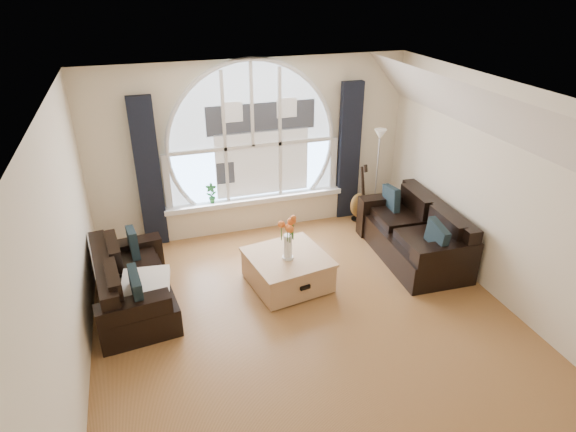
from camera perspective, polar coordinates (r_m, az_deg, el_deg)
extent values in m
cube|color=brown|center=(6.06, 2.63, -12.63)|extent=(5.00, 5.50, 0.01)
cube|color=silver|center=(4.82, 3.32, 13.04)|extent=(5.00, 5.50, 0.01)
cube|color=beige|center=(7.73, -4.18, 7.89)|extent=(5.00, 0.01, 2.70)
cube|color=beige|center=(3.41, 20.45, -22.38)|extent=(5.00, 0.01, 2.70)
cube|color=beige|center=(5.10, -24.56, -5.15)|extent=(0.01, 5.50, 2.70)
cube|color=beige|center=(6.54, 23.98, 1.94)|extent=(0.01, 5.50, 2.70)
cube|color=silver|center=(6.03, 23.54, 10.26)|extent=(0.92, 5.50, 0.72)
cube|color=silver|center=(7.62, -4.19, 9.78)|extent=(2.60, 0.06, 2.15)
cube|color=white|center=(7.95, -3.81, 1.94)|extent=(2.90, 0.22, 0.08)
cube|color=white|center=(7.59, -4.14, 9.72)|extent=(2.76, 0.08, 2.15)
cube|color=silver|center=(7.68, -3.04, 8.97)|extent=(1.70, 0.02, 1.50)
cube|color=black|center=(7.50, -15.89, 4.70)|extent=(0.35, 0.12, 2.30)
cube|color=black|center=(8.19, 7.10, 7.36)|extent=(0.35, 0.12, 2.30)
cube|color=black|center=(6.42, -17.59, -7.04)|extent=(1.01, 1.73, 0.73)
cube|color=black|center=(7.40, 14.33, -1.86)|extent=(1.00, 1.89, 0.83)
cube|color=tan|center=(6.62, -0.04, -6.15)|extent=(1.14, 1.14, 0.49)
cube|color=silver|center=(6.12, -16.20, -7.56)|extent=(0.61, 0.61, 0.10)
cube|color=white|center=(6.26, -0.02, -1.91)|extent=(0.24, 0.24, 0.70)
cube|color=#B2B2B2|center=(8.18, 10.24, 4.50)|extent=(0.24, 0.24, 1.60)
cube|color=brown|center=(8.21, 8.43, 2.68)|extent=(0.39, 0.29, 1.06)
imported|color=#1E6023|center=(7.75, -8.89, 2.61)|extent=(0.18, 0.14, 0.32)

